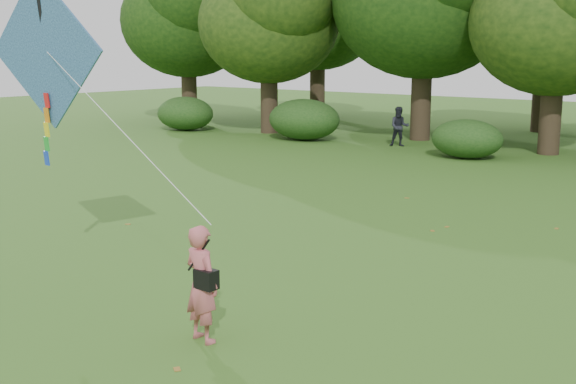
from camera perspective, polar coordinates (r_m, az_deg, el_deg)
The scene contains 7 objects.
ground at distance 11.07m, azimuth -5.00°, elevation -9.45°, with size 100.00×100.00×0.00m, color #265114.
man_kite_flyer at distance 9.83m, azimuth -6.84°, elevation -7.20°, with size 0.59×0.39×1.61m, color #C15A60.
bystander_left at distance 30.04m, azimuth 8.79°, elevation 5.13°, with size 0.79×0.62×1.63m, color #21222C.
crossbody_bag at distance 9.70m, azimuth -6.49°, elevation -6.79°, with size 0.43×0.20×0.68m.
flying_kite at distance 13.36m, azimuth -18.56°, elevation 10.37°, with size 6.11×1.08×3.58m.
shrub_band at distance 26.48m, azimuth 20.89°, elevation 3.83°, with size 39.15×3.22×1.88m.
fallen_leaves at distance 14.49m, azimuth 7.54°, elevation -4.50°, with size 10.25×13.27×0.01m.
Camera 1 is at (7.16, -7.50, 3.88)m, focal length 45.00 mm.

